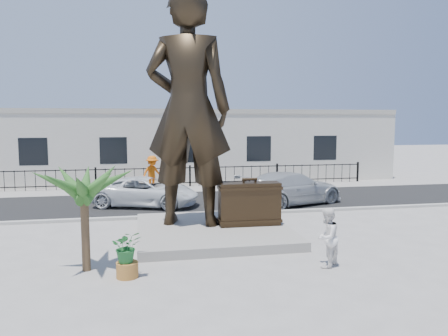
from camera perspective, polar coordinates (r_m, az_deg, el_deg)
The scene contains 16 objects.
ground at distance 14.20m, azimuth 1.57°, elevation -10.15°, with size 100.00×100.00×0.00m, color #9E9991.
street at distance 21.86m, azimuth -3.01°, elevation -4.29°, with size 40.00×7.00×0.01m, color black.
curb at distance 18.46m, azimuth -1.49°, elevation -6.09°, with size 40.00×0.25×0.12m, color #A5A399.
far_sidewalk at distance 25.77m, azimuth -4.26°, elevation -2.67°, with size 40.00×2.50×0.02m, color #9E9991.
plinth at distance 15.48m, azimuth -1.48°, elevation -8.17°, with size 5.20×5.20×0.30m, color gray.
fence at distance 26.48m, azimuth -4.47°, elevation -1.15°, with size 22.00×0.10×1.20m, color black.
building at distance 30.49m, azimuth -5.40°, elevation 2.84°, with size 28.00×7.00×4.40m, color silver.
statue at distance 15.44m, azimuth -4.72°, elevation 7.76°, with size 3.00×1.97×8.23m, color black.
suitcase at distance 15.55m, azimuth 3.34°, elevation -4.68°, with size 2.15×0.69×1.52m, color black.
tourist at distance 12.39m, azimuth 13.29°, elevation -8.82°, with size 0.80×0.62×1.65m, color white.
car_white at distance 20.71m, azimuth -10.16°, elevation -3.05°, with size 2.25×4.89×1.36m, color white.
car_silver at distance 21.01m, azimuth 8.76°, elevation -2.62°, with size 2.19×5.38×1.56m, color #A4A7A9.
worker at distance 25.10m, azimuth -9.35°, elevation -0.67°, with size 1.28×0.74×1.99m, color #E1610B.
palm_tree at distance 12.57m, azimuth -17.49°, elevation -12.63°, with size 1.80×1.80×3.20m, color #29561F, non-canonical shape.
planter at distance 11.73m, azimuth -12.52°, elevation -12.85°, with size 0.56×0.56×0.40m, color #AA6D2D.
shrub at distance 11.55m, azimuth -12.59°, elevation -9.98°, with size 0.74×0.64×0.82m, color #20632B.
Camera 1 is at (-2.98, -13.29, 4.01)m, focal length 35.00 mm.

